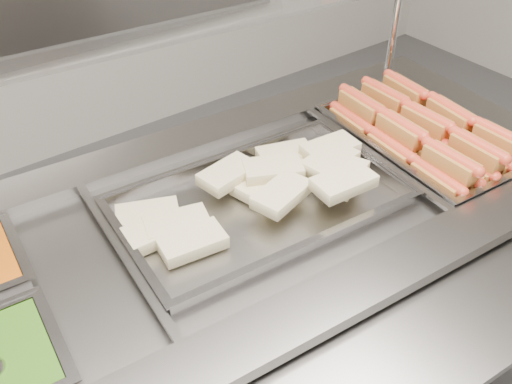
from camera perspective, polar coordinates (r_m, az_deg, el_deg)
steam_counter at (r=1.82m, az=-1.45°, el=-13.14°), size 2.06×1.03×0.96m
tray_rail at (r=1.22m, az=12.05°, el=-17.07°), size 1.93×0.54×0.06m
sneeze_guard at (r=1.46m, az=-6.91°, el=15.53°), size 1.77×0.45×0.47m
pan_hotdogs at (r=1.86m, az=16.18°, el=4.52°), size 0.41×0.61×0.11m
pan_wraps at (r=1.52m, az=0.34°, el=-1.42°), size 0.75×0.48×0.07m
hotdogs_in_buns at (r=1.82m, az=16.42°, el=5.72°), size 0.33×0.57×0.12m
tortilla_wraps at (r=1.53m, az=0.66°, el=0.62°), size 0.73×0.38×0.11m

